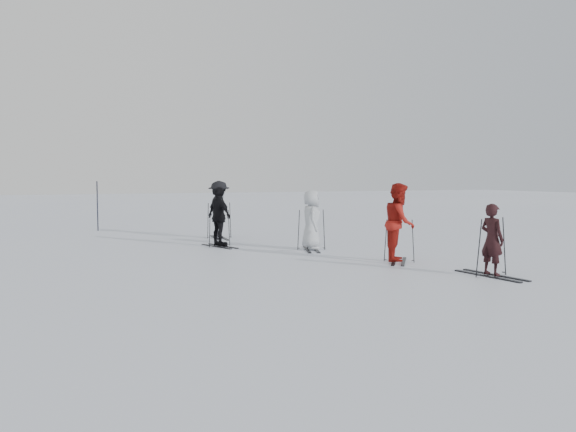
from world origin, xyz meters
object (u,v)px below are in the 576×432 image
Objects in this scene: skier_grey at (311,221)px; piste_marker at (97,206)px; skier_red at (399,223)px; skier_uphill_left at (219,217)px; skier_uphill_far at (219,210)px; skier_near_dark at (492,241)px.

piste_marker reaches higher than skier_grey.
piste_marker is (-6.45, 11.64, 0.01)m from skier_red.
skier_uphill_far reaches higher than skier_uphill_left.
skier_red reaches higher than skier_uphill_left.
piste_marker is at bearing 50.80° from skier_grey.
skier_near_dark is 8.32m from skier_uphill_left.
skier_red is at bearing -61.01° from piste_marker.
piste_marker is (-3.09, 6.87, 0.08)m from skier_uphill_left.
skier_uphill_left is at bearing 71.75° from skier_grey.
skier_red is (-0.68, 2.51, 0.21)m from skier_near_dark.
skier_uphill_far is at bearing -50.36° from piste_marker.
skier_near_dark is 0.85× the size of skier_uphill_left.
skier_uphill_far reaches higher than skier_near_dark.
skier_uphill_left is (-3.35, 4.77, -0.08)m from skier_red.
skier_red is 0.99× the size of skier_uphill_far.
skier_grey is 0.95× the size of skier_uphill_left.
skier_uphill_left reaches higher than skier_grey.
skier_near_dark is 10.21m from skier_uphill_far.
skier_grey is 4.41m from skier_uphill_far.
skier_grey is 10.17m from piste_marker.
skier_uphill_left is (-4.04, 7.28, 0.13)m from skier_near_dark.
skier_uphill_far is (0.65, 2.35, 0.09)m from skier_uphill_left.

